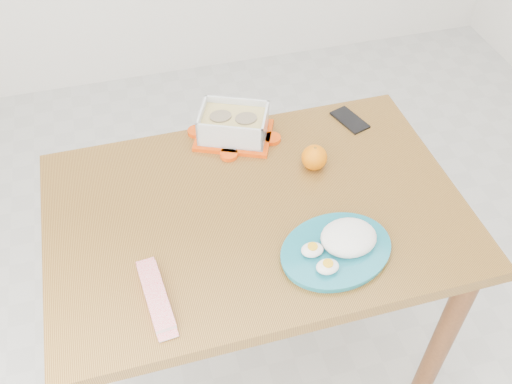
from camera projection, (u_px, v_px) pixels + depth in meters
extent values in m
plane|color=#B7B7B2|center=(286.00, 334.00, 2.06)|extent=(3.50, 3.50, 0.00)
cube|color=olive|center=(256.00, 213.00, 1.49)|extent=(1.08, 0.72, 0.04)
cylinder|color=brown|center=(442.00, 340.00, 1.65)|extent=(0.06, 0.06, 0.71)
cylinder|color=brown|center=(92.00, 253.00, 1.87)|extent=(0.06, 0.06, 0.71)
cylinder|color=brown|center=(361.00, 196.00, 2.04)|extent=(0.06, 0.06, 0.71)
cube|color=#E74206|center=(234.00, 135.00, 1.66)|extent=(0.26, 0.23, 0.01)
cube|color=silver|center=(233.00, 123.00, 1.63)|extent=(0.23, 0.20, 0.08)
cube|color=tan|center=(234.00, 125.00, 1.64)|extent=(0.21, 0.18, 0.05)
cylinder|color=#8A775A|center=(221.00, 119.00, 1.63)|extent=(0.08, 0.08, 0.02)
cylinder|color=#8A775A|center=(246.00, 121.00, 1.62)|extent=(0.08, 0.08, 0.02)
sphere|color=orange|center=(314.00, 157.00, 1.55)|extent=(0.07, 0.07, 0.07)
cylinder|color=#176D7E|center=(336.00, 251.00, 1.36)|extent=(0.33, 0.33, 0.02)
ellipsoid|color=white|center=(349.00, 234.00, 1.35)|extent=(0.16, 0.14, 0.06)
ellipsoid|color=white|center=(312.00, 250.00, 1.34)|extent=(0.06, 0.05, 0.03)
ellipsoid|color=white|center=(328.00, 267.00, 1.31)|extent=(0.06, 0.05, 0.03)
cube|color=red|center=(156.00, 296.00, 1.28)|extent=(0.06, 0.19, 0.02)
cube|color=black|center=(350.00, 120.00, 1.72)|extent=(0.09, 0.13, 0.01)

